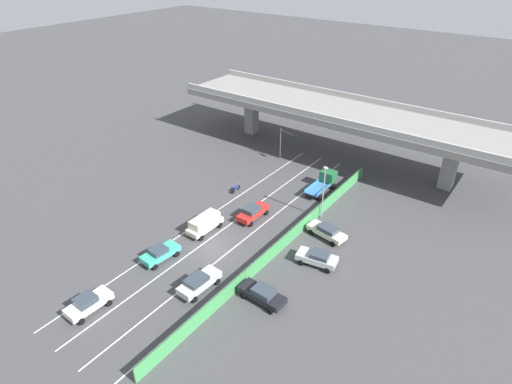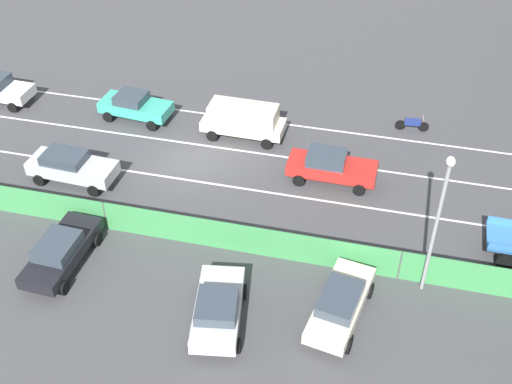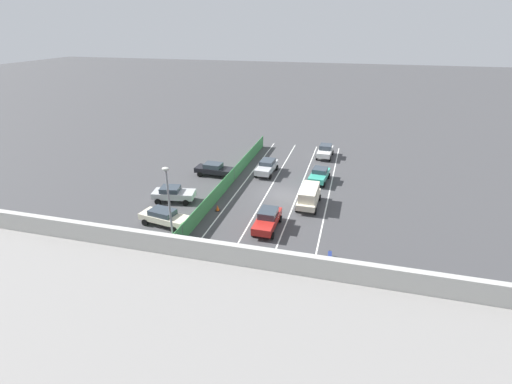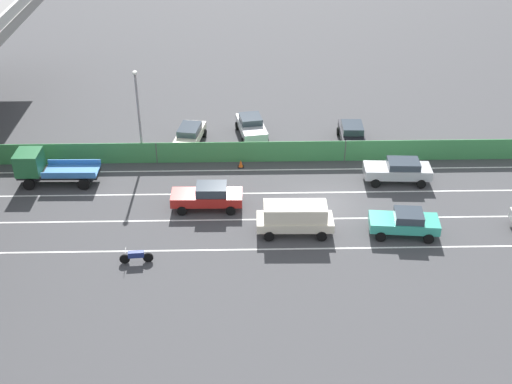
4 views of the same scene
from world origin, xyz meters
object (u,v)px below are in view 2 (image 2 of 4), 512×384
Objects in this scene: car_sedan_red at (331,166)px; traffic_cone at (266,239)px; street_lamp at (439,214)px; parked_sedan_dark at (61,251)px; parked_wagon_silver at (218,308)px; motorcycle at (412,124)px; parked_sedan_cream at (340,303)px; car_sedan_silver at (71,166)px; car_van_cream at (243,119)px; car_taxi_teal at (135,105)px.

traffic_cone is at bearing -21.28° from car_sedan_red.
street_lamp is at bearing 37.36° from car_sedan_red.
parked_sedan_dark reaches higher than traffic_cone.
parked_wagon_silver is 9.66m from street_lamp.
parked_wagon_silver reaches higher than motorcycle.
car_sedan_silver is at bearing -111.79° from parked_sedan_cream.
car_sedan_red is 1.04× the size of parked_wagon_silver.
car_taxi_teal is at bearing -92.75° from car_van_cream.
street_lamp is (6.69, 5.11, 3.35)m from car_sedan_red.
parked_sedan_cream is at bearing 107.02° from parked_wagon_silver.
car_taxi_teal is at bearing -80.98° from motorcycle.
traffic_cone is (-1.14, -7.26, -4.02)m from street_lamp.
car_sedan_silver is 2.41× the size of motorcycle.
car_taxi_teal is at bearing 171.68° from car_sedan_silver.
car_van_cream reaches higher than motorcycle.
car_sedan_silver is 0.99× the size of parked_sedan_dark.
street_lamp reaches higher than traffic_cone.
car_sedan_silver is at bearing -126.30° from parked_wagon_silver.
car_van_cream reaches higher than car_taxi_teal.
car_van_cream is 9.16m from traffic_cone.
traffic_cone is (2.34, 11.02, -0.66)m from car_sedan_silver.
parked_wagon_silver is at bearing 10.25° from car_van_cream.
parked_wagon_silver is 7.74× the size of traffic_cone.
car_taxi_teal is 6.77m from car_van_cream.
car_van_cream is 1.01× the size of car_sedan_silver.
car_sedan_red reaches higher than car_taxi_teal.
car_sedan_red is 11.09m from parked_wagon_silver.
traffic_cone is at bearing -98.96° from street_lamp.
street_lamp is (-3.98, 8.12, 3.39)m from parked_wagon_silver.
parked_sedan_dark is (12.37, 1.43, -0.00)m from car_taxi_teal.
car_van_cream is at bearing -132.32° from street_lamp.
traffic_cone is (5.54, -2.16, -0.66)m from car_sedan_red.
street_lamp reaches higher than motorcycle.
parked_sedan_cream is (15.04, -2.15, 0.41)m from motorcycle.
parked_sedan_dark is 1.05× the size of parked_wagon_silver.
street_lamp is at bearing 81.04° from traffic_cone.
car_taxi_teal is 0.92× the size of parked_sedan_dark.
parked_wagon_silver is 0.92× the size of parked_sedan_cream.
motorcycle is 21.00m from parked_sedan_dark.
motorcycle is at bearing 107.06° from car_van_cream.
parked_sedan_dark is at bearing -90.44° from parked_sedan_cream.
motorcycle is at bearing -174.73° from street_lamp.
car_sedan_silver is (6.48, -0.95, 0.04)m from car_taxi_teal.
car_van_cream is (0.32, 6.75, 0.27)m from car_taxi_teal.
car_van_cream is 13.84m from parked_wagon_silver.
car_sedan_red is 0.96× the size of parked_sedan_cream.
car_taxi_teal reaches higher than parked_wagon_silver.
parked_sedan_dark is (9.10, -10.81, -0.05)m from car_sedan_red.
parked_sedan_dark is at bearing 21.96° from car_sedan_silver.
car_sedan_red is 9.06m from street_lamp.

